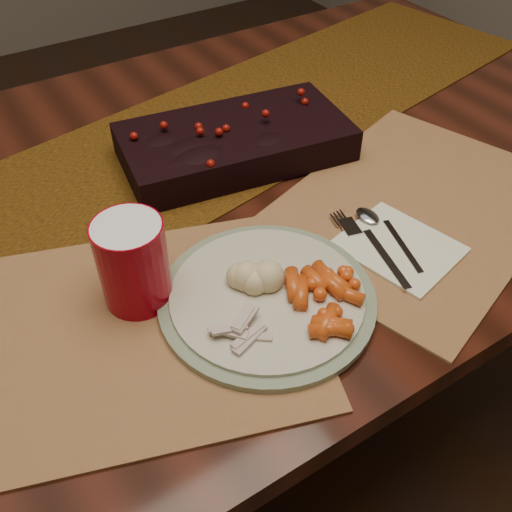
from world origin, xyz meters
TOP-DOWN VIEW (x-y plane):
  - floor at (0.00, 0.00)m, footprint 5.00×5.00m
  - dining_table at (0.00, 0.00)m, footprint 1.80×1.00m
  - table_runner at (-0.02, 0.08)m, footprint 1.88×0.72m
  - centerpiece at (0.11, 0.02)m, footprint 0.41×0.26m
  - placemat_main at (0.27, -0.25)m, footprint 0.58×0.49m
  - placemat_second at (-0.22, -0.24)m, footprint 0.57×0.49m
  - dinner_plate at (-0.04, -0.29)m, footprint 0.30×0.30m
  - baby_carrots at (0.00, -0.35)m, footprint 0.14×0.12m
  - mashed_potatoes at (-0.04, -0.26)m, footprint 0.09×0.09m
  - turkey_shreds at (-0.10, -0.33)m, footprint 0.09×0.08m
  - napkin at (0.18, -0.31)m, footprint 0.17×0.18m
  - fork at (0.15, -0.30)m, footprint 0.06×0.16m
  - spoon at (0.19, -0.29)m, footprint 0.07×0.15m
  - red_cup at (-0.17, -0.19)m, footprint 0.10×0.10m

SIDE VIEW (x-z plane):
  - floor at x=0.00m, z-range 0.00..0.00m
  - dining_table at x=0.00m, z-range 0.00..0.75m
  - table_runner at x=-0.02m, z-range 0.75..0.75m
  - placemat_second at x=-0.22m, z-range 0.75..0.75m
  - placemat_main at x=0.27m, z-range 0.75..0.75m
  - napkin at x=0.18m, z-range 0.75..0.76m
  - spoon at x=0.19m, z-range 0.76..0.76m
  - fork at x=0.15m, z-range 0.76..0.76m
  - dinner_plate at x=-0.04m, z-range 0.75..0.77m
  - turkey_shreds at x=-0.10m, z-range 0.77..0.79m
  - baby_carrots at x=0.00m, z-range 0.77..0.79m
  - mashed_potatoes at x=-0.04m, z-range 0.77..0.81m
  - centerpiece at x=0.11m, z-range 0.75..0.83m
  - red_cup at x=-0.17m, z-range 0.75..0.88m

